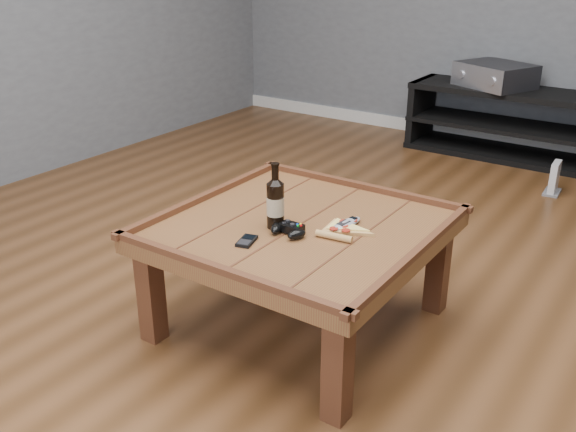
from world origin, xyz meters
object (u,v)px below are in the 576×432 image
Objects in this scene: pizza_slice at (342,229)px; game_controller at (288,230)px; media_console at (507,123)px; coffee_table at (300,238)px; beer_bottle at (275,202)px; smartphone at (247,241)px; av_receiver at (495,75)px; game_console at (554,179)px; remote_control at (346,224)px.

game_controller is at bearing -145.10° from pizza_slice.
pizza_slice is (0.17, -2.72, 0.21)m from media_console.
beer_bottle reaches higher than coffee_table.
coffee_table reaches higher than smartphone.
av_receiver is (-0.13, -0.01, 0.34)m from media_console.
game_console is at bearing 76.97° from coffee_table.
game_controller is 0.27× the size of av_receiver.
coffee_table is 0.18m from pizza_slice.
beer_bottle is 1.62× the size of game_controller.
game_controller is 0.17m from smartphone.
remote_control is 2.69m from av_receiver.
media_console reaches higher than game_controller.
beer_bottle reaches higher than pizza_slice.
av_receiver reaches higher than game_console.
game_console is (0.56, 2.23, -0.46)m from beer_bottle.
av_receiver is (-0.13, 2.74, 0.19)m from coffee_table.
av_receiver is at bearing 91.28° from beer_bottle.
remote_control is at bearing 39.15° from smartphone.
media_console is 2.35× the size of av_receiver.
av_receiver is (-0.14, 2.85, 0.11)m from game_controller.
game_controller reaches higher than coffee_table.
av_receiver is at bearing -177.48° from media_console.
pizza_slice is (0.17, 0.03, 0.07)m from coffee_table.
pizza_slice is at bearing 43.64° from game_controller.
beer_bottle reaches higher than smartphone.
game_console is (0.48, 2.26, -0.38)m from game_controller.
smartphone is 0.40m from remote_control.
media_console is 3.01m from smartphone.
remote_control is at bearing 34.24° from beer_bottle.
pizza_slice is at bearing -102.32° from game_console.
coffee_table is at bearing -146.40° from remote_control.
game_console is (0.34, 2.07, -0.37)m from remote_control.
coffee_table is 5.01× the size of game_console.
smartphone is 0.18× the size of av_receiver.
av_receiver is at bearing 92.68° from coffee_table.
beer_bottle is 0.12m from game_controller.
beer_bottle is 1.26× the size of game_console.
smartphone is at bearing -137.86° from pizza_slice.
pizza_slice is 0.37m from smartphone.
av_receiver is (-0.06, 2.82, 0.03)m from beer_bottle.
game_controller is at bearing -120.08° from remote_control.
coffee_table is 2.23m from game_console.
coffee_table is at bearing -90.00° from media_console.
media_console is 2.84m from beer_bottle.
av_receiver reaches higher than remote_control.
remote_control is (0.22, 0.15, -0.09)m from beer_bottle.
media_console is at bearing 26.74° from av_receiver.
media_console reaches higher than pizza_slice.
remote_control is at bearing -102.76° from game_console.
smartphone is at bearing -117.32° from remote_control.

